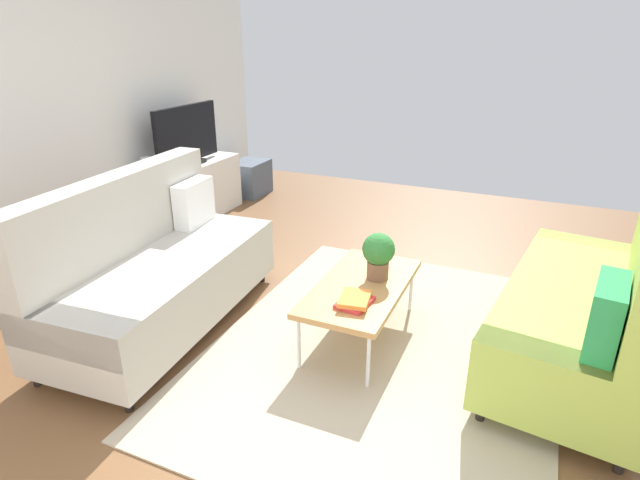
% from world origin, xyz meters
% --- Properties ---
extents(ground_plane, '(7.68, 7.68, 0.00)m').
position_xyz_m(ground_plane, '(0.00, 0.00, 0.00)').
color(ground_plane, brown).
extents(wall_far, '(6.40, 0.12, 2.90)m').
position_xyz_m(wall_far, '(0.00, 2.80, 1.45)').
color(wall_far, white).
rests_on(wall_far, ground_plane).
extents(area_rug, '(2.90, 2.20, 0.01)m').
position_xyz_m(area_rug, '(-0.11, -0.33, 0.01)').
color(area_rug, tan).
rests_on(area_rug, ground_plane).
extents(couch_beige, '(1.96, 0.98, 1.10)m').
position_xyz_m(couch_beige, '(-0.45, 1.29, 0.44)').
color(couch_beige, '#B2ADA3').
rests_on(couch_beige, ground_plane).
extents(couch_green, '(2.00, 1.09, 1.10)m').
position_xyz_m(couch_green, '(0.22, -1.55, 0.44)').
color(couch_green, '#A3BC4C').
rests_on(couch_green, ground_plane).
extents(coffee_table, '(1.10, 0.56, 0.42)m').
position_xyz_m(coffee_table, '(-0.06, -0.13, 0.39)').
color(coffee_table, '#B7844C').
rests_on(coffee_table, ground_plane).
extents(tv_console, '(1.40, 0.44, 0.64)m').
position_xyz_m(tv_console, '(1.50, 2.46, 0.32)').
color(tv_console, silver).
rests_on(tv_console, ground_plane).
extents(tv, '(1.00, 0.20, 0.64)m').
position_xyz_m(tv, '(1.50, 2.44, 0.95)').
color(tv, black).
rests_on(tv, tv_console).
extents(storage_trunk, '(0.52, 0.40, 0.44)m').
position_xyz_m(storage_trunk, '(2.60, 2.36, 0.22)').
color(storage_trunk, '#4C5666').
rests_on(storage_trunk, ground_plane).
extents(potted_plant, '(0.22, 0.22, 0.33)m').
position_xyz_m(potted_plant, '(0.08, -0.20, 0.61)').
color(potted_plant, brown).
rests_on(potted_plant, coffee_table).
extents(table_book_0, '(0.26, 0.21, 0.02)m').
position_xyz_m(table_book_0, '(-0.33, -0.18, 0.43)').
color(table_book_0, red).
rests_on(table_book_0, coffee_table).
extents(table_book_1, '(0.27, 0.22, 0.03)m').
position_xyz_m(table_book_1, '(-0.33, -0.18, 0.46)').
color(table_book_1, orange).
rests_on(table_book_1, table_book_0).
extents(vase_0, '(0.11, 0.11, 0.20)m').
position_xyz_m(vase_0, '(0.92, 2.51, 0.74)').
color(vase_0, silver).
rests_on(vase_0, tv_console).
extents(vase_1, '(0.08, 0.08, 0.17)m').
position_xyz_m(vase_1, '(1.09, 2.51, 0.72)').
color(vase_1, '#4C72B2').
rests_on(vase_1, tv_console).
extents(bottle_0, '(0.06, 0.06, 0.20)m').
position_xyz_m(bottle_0, '(1.23, 2.42, 0.74)').
color(bottle_0, orange).
rests_on(bottle_0, tv_console).
extents(bottle_1, '(0.06, 0.06, 0.23)m').
position_xyz_m(bottle_1, '(1.34, 2.42, 0.75)').
color(bottle_1, silver).
rests_on(bottle_1, tv_console).
extents(bottle_2, '(0.04, 0.04, 0.19)m').
position_xyz_m(bottle_2, '(1.45, 2.42, 0.74)').
color(bottle_2, gold).
rests_on(bottle_2, tv_console).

